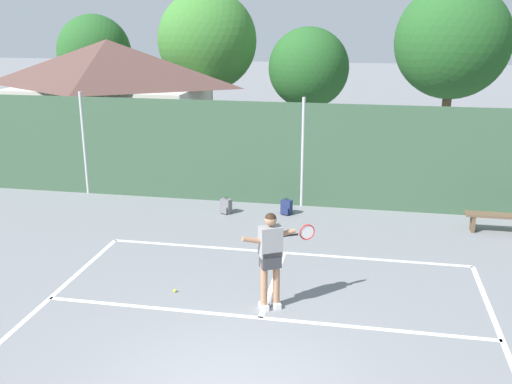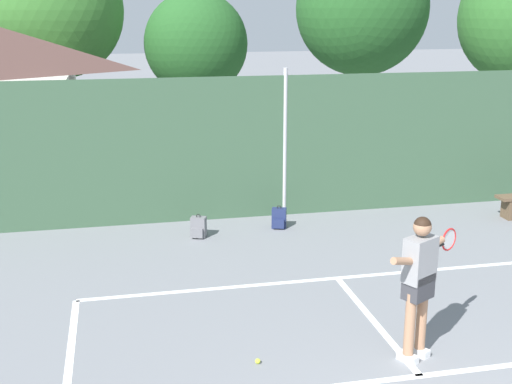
{
  "view_description": "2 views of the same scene",
  "coord_description": "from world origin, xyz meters",
  "px_view_note": "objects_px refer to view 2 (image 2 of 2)",
  "views": [
    {
      "loc": [
        1.65,
        -6.68,
        5.22
      ],
      "look_at": [
        -0.66,
        5.52,
        1.41
      ],
      "focal_mm": 40.91,
      "sensor_mm": 36.0,
      "label": 1
    },
    {
      "loc": [
        -3.37,
        -3.98,
        4.24
      ],
      "look_at": [
        -1.35,
        5.5,
        1.53
      ],
      "focal_mm": 46.66,
      "sensor_mm": 36.0,
      "label": 2
    }
  ],
  "objects_px": {
    "tennis_ball": "(258,361)",
    "backpack_grey": "(198,228)",
    "backpack_navy": "(279,219)",
    "tennis_player": "(419,275)"
  },
  "relations": [
    {
      "from": "tennis_ball",
      "to": "backpack_grey",
      "type": "height_order",
      "value": "backpack_grey"
    },
    {
      "from": "tennis_ball",
      "to": "backpack_navy",
      "type": "height_order",
      "value": "backpack_navy"
    },
    {
      "from": "tennis_player",
      "to": "backpack_navy",
      "type": "distance_m",
      "value": 5.36
    },
    {
      "from": "backpack_navy",
      "to": "backpack_grey",
      "type": "bearing_deg",
      "value": -172.25
    },
    {
      "from": "tennis_player",
      "to": "backpack_grey",
      "type": "xyz_separation_m",
      "value": [
        -2.06,
        5.04,
        -0.92
      ]
    },
    {
      "from": "tennis_ball",
      "to": "tennis_player",
      "type": "bearing_deg",
      "value": -7.78
    },
    {
      "from": "tennis_ball",
      "to": "backpack_grey",
      "type": "distance_m",
      "value": 4.78
    },
    {
      "from": "tennis_ball",
      "to": "backpack_grey",
      "type": "xyz_separation_m",
      "value": [
        -0.12,
        4.77,
        0.16
      ]
    },
    {
      "from": "tennis_player",
      "to": "backpack_grey",
      "type": "height_order",
      "value": "tennis_player"
    },
    {
      "from": "tennis_player",
      "to": "backpack_grey",
      "type": "relative_size",
      "value": 4.01
    }
  ]
}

